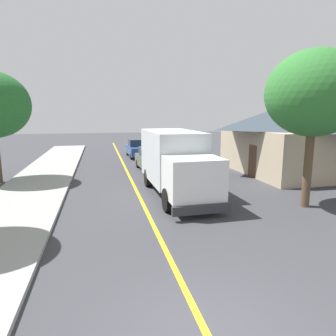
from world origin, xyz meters
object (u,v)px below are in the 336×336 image
(house_across_street, at_px, (301,134))
(parked_car_near, at_px, (152,160))
(street_tree_far_side, at_px, (314,94))
(parked_car_mid, at_px, (138,149))
(box_truck, at_px, (175,160))

(house_across_street, bearing_deg, parked_car_near, 164.52)
(house_across_street, xyz_separation_m, street_tree_far_side, (-4.87, -7.19, 2.24))
(street_tree_far_side, bearing_deg, house_across_street, 55.87)
(parked_car_mid, relative_size, house_across_street, 0.48)
(parked_car_near, height_order, street_tree_far_side, street_tree_far_side)
(parked_car_mid, xyz_separation_m, house_across_street, (10.20, -9.82, 1.87))
(parked_car_mid, height_order, house_across_street, house_across_street)
(parked_car_near, relative_size, house_across_street, 0.48)
(box_truck, xyz_separation_m, street_tree_far_side, (5.14, -3.25, 3.13))
(house_across_street, height_order, street_tree_far_side, street_tree_far_side)
(parked_car_near, distance_m, parked_car_mid, 7.03)
(box_truck, distance_m, parked_car_mid, 13.79)
(parked_car_near, bearing_deg, house_across_street, -15.48)
(box_truck, relative_size, parked_car_mid, 1.62)
(parked_car_mid, relative_size, street_tree_far_side, 0.66)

